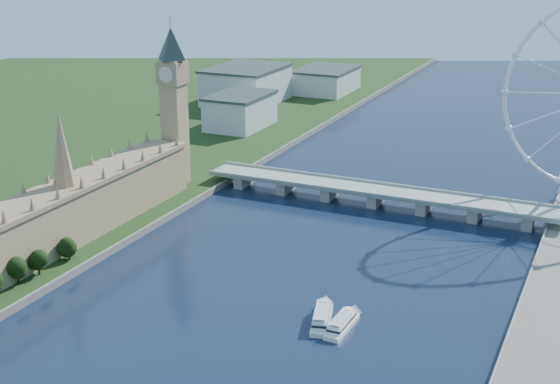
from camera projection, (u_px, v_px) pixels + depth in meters
The scene contains 6 objects.
parliament_range at pixel (67, 212), 408.15m from camera, with size 24.00×200.00×70.00m.
big_ben at pixel (173, 86), 485.97m from camera, with size 20.02×20.02×110.00m.
westminster_bridge at pixel (376, 194), 473.77m from camera, with size 220.00×22.00×9.50m.
city_skyline at pixel (512, 102), 679.39m from camera, with size 505.00×280.00×32.00m.
tour_boat_near at pixel (342, 329), 327.17m from camera, with size 7.14×28.03×6.18m, color white, non-canonical shape.
tour_boat_far at pixel (322, 323), 332.20m from camera, with size 7.81×30.52×6.75m, color silver, non-canonical shape.
Camera 1 is at (132.52, -132.65, 158.81)m, focal length 50.00 mm.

